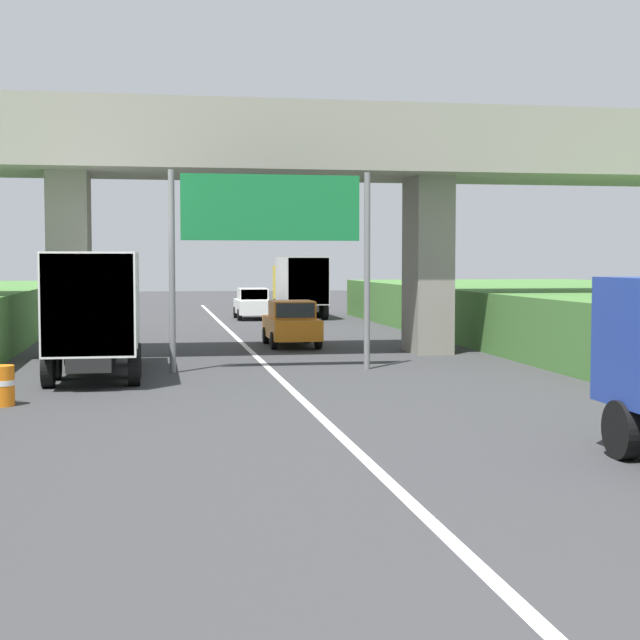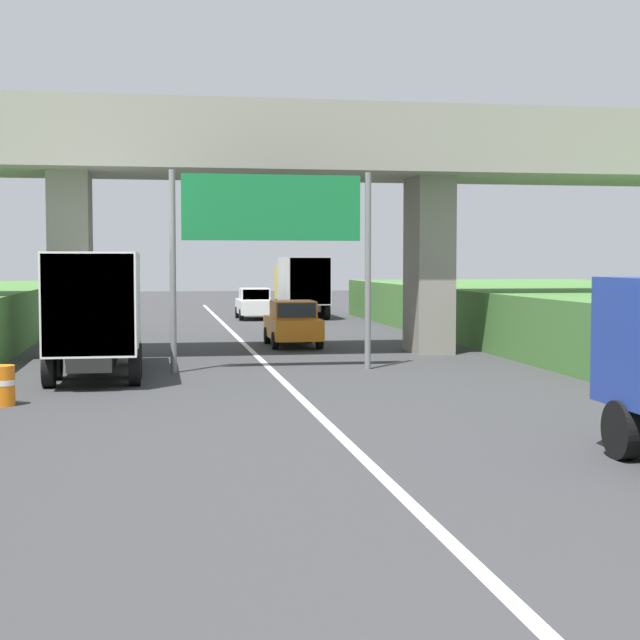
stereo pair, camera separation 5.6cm
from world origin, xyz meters
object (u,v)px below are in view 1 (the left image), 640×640
object	(u,v)px
truck_yellow	(299,283)
construction_barrel_3	(2,385)
truck_silver	(96,307)
overhead_highway_sign	(271,222)
car_orange	(291,323)
car_white	(252,304)

from	to	relation	value
truck_yellow	construction_barrel_3	distance (m)	34.10
truck_silver	construction_barrel_3	xyz separation A→B (m)	(-1.75, -5.27, -1.47)
overhead_highway_sign	car_orange	bearing A→B (deg)	77.89
truck_silver	construction_barrel_3	distance (m)	5.75
truck_yellow	car_white	xyz separation A→B (m)	(-2.81, -1.27, -1.08)
overhead_highway_sign	truck_yellow	bearing A→B (deg)	79.77
car_white	truck_yellow	bearing A→B (deg)	24.40
truck_silver	car_orange	xyz separation A→B (m)	(6.67, 8.50, -1.08)
truck_yellow	construction_barrel_3	size ratio (longest dim) A/B	8.11
truck_silver	car_white	xyz separation A→B (m)	(6.90, 25.53, -1.08)
car_orange	construction_barrel_3	xyz separation A→B (m)	(-8.42, -13.78, -0.40)
overhead_highway_sign	truck_silver	distance (m)	5.52
truck_yellow	car_orange	bearing A→B (deg)	-99.41
construction_barrel_3	car_white	bearing A→B (deg)	74.33
truck_silver	construction_barrel_3	world-z (taller)	truck_silver
overhead_highway_sign	truck_silver	size ratio (longest dim) A/B	0.81
car_white	construction_barrel_3	bearing A→B (deg)	-105.67
overhead_highway_sign	car_white	bearing A→B (deg)	85.56
overhead_highway_sign	truck_yellow	size ratio (longest dim) A/B	0.81
truck_yellow	car_white	size ratio (longest dim) A/B	1.78
car_white	construction_barrel_3	size ratio (longest dim) A/B	4.56
truck_silver	overhead_highway_sign	bearing A→B (deg)	5.46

